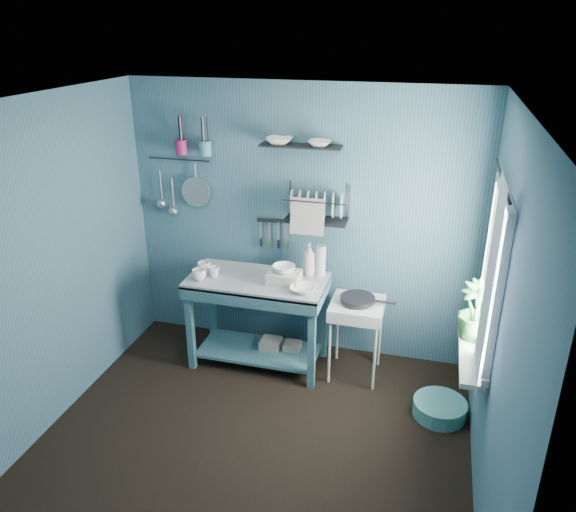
% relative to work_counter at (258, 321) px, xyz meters
% --- Properties ---
extents(floor, '(3.20, 3.20, 0.00)m').
position_rel_work_counter_xyz_m(floor, '(0.29, -1.07, -0.43)').
color(floor, black).
rests_on(floor, ground).
extents(ceiling, '(3.20, 3.20, 0.00)m').
position_rel_work_counter_xyz_m(ceiling, '(0.29, -1.07, 2.07)').
color(ceiling, silver).
rests_on(ceiling, ground).
extents(wall_back, '(3.20, 0.00, 3.20)m').
position_rel_work_counter_xyz_m(wall_back, '(0.29, 0.43, 0.82)').
color(wall_back, '#345A6A').
rests_on(wall_back, ground).
extents(wall_front, '(3.20, 0.00, 3.20)m').
position_rel_work_counter_xyz_m(wall_front, '(0.29, -2.57, 0.82)').
color(wall_front, '#345A6A').
rests_on(wall_front, ground).
extents(wall_left, '(0.00, 3.00, 3.00)m').
position_rel_work_counter_xyz_m(wall_left, '(-1.31, -1.07, 0.82)').
color(wall_left, '#345A6A').
rests_on(wall_left, ground).
extents(wall_right, '(0.00, 3.00, 3.00)m').
position_rel_work_counter_xyz_m(wall_right, '(1.89, -1.07, 0.82)').
color(wall_right, '#345A6A').
rests_on(wall_right, ground).
extents(work_counter, '(1.30, 0.79, 0.86)m').
position_rel_work_counter_xyz_m(work_counter, '(0.00, 0.00, 0.00)').
color(work_counter, '#33606B').
rests_on(work_counter, floor).
extents(mug_left, '(0.12, 0.12, 0.10)m').
position_rel_work_counter_xyz_m(mug_left, '(-0.48, -0.16, 0.48)').
color(mug_left, white).
rests_on(mug_left, work_counter).
extents(mug_mid, '(0.14, 0.14, 0.09)m').
position_rel_work_counter_xyz_m(mug_mid, '(-0.38, -0.06, 0.48)').
color(mug_mid, white).
rests_on(mug_mid, work_counter).
extents(mug_right, '(0.17, 0.17, 0.10)m').
position_rel_work_counter_xyz_m(mug_right, '(-0.50, 0.00, 0.48)').
color(mug_right, white).
rests_on(mug_right, work_counter).
extents(wash_tub, '(0.28, 0.22, 0.10)m').
position_rel_work_counter_xyz_m(wash_tub, '(0.25, -0.02, 0.48)').
color(wash_tub, '#BAB7AA').
rests_on(wash_tub, work_counter).
extents(tub_bowl, '(0.20, 0.19, 0.06)m').
position_rel_work_counter_xyz_m(tub_bowl, '(0.25, -0.02, 0.56)').
color(tub_bowl, white).
rests_on(tub_bowl, wash_tub).
extents(soap_bottle, '(0.11, 0.12, 0.30)m').
position_rel_work_counter_xyz_m(soap_bottle, '(0.42, 0.20, 0.58)').
color(soap_bottle, '#BAB7AA').
rests_on(soap_bottle, work_counter).
extents(water_bottle, '(0.09, 0.09, 0.28)m').
position_rel_work_counter_xyz_m(water_bottle, '(0.52, 0.22, 0.57)').
color(water_bottle, silver).
rests_on(water_bottle, work_counter).
extents(counter_bowl, '(0.22, 0.22, 0.05)m').
position_rel_work_counter_xyz_m(counter_bowl, '(0.45, -0.15, 0.46)').
color(counter_bowl, white).
rests_on(counter_bowl, work_counter).
extents(hotplate_stand, '(0.48, 0.48, 0.72)m').
position_rel_work_counter_xyz_m(hotplate_stand, '(0.89, 0.04, -0.07)').
color(hotplate_stand, beige).
rests_on(hotplate_stand, floor).
extents(frying_pan, '(0.30, 0.30, 0.03)m').
position_rel_work_counter_xyz_m(frying_pan, '(0.89, 0.04, 0.33)').
color(frying_pan, black).
rests_on(frying_pan, hotplate_stand).
extents(knife_strip, '(0.32, 0.05, 0.03)m').
position_rel_work_counter_xyz_m(knife_strip, '(0.04, 0.40, 0.83)').
color(knife_strip, black).
rests_on(knife_strip, wall_back).
extents(dish_rack, '(0.57, 0.29, 0.32)m').
position_rel_work_counter_xyz_m(dish_rack, '(0.45, 0.30, 1.06)').
color(dish_rack, black).
rests_on(dish_rack, wall_back).
extents(upper_shelf, '(0.70, 0.20, 0.02)m').
position_rel_work_counter_xyz_m(upper_shelf, '(0.30, 0.33, 1.55)').
color(upper_shelf, black).
rests_on(upper_shelf, wall_back).
extents(shelf_bowl_left, '(0.24, 0.24, 0.06)m').
position_rel_work_counter_xyz_m(shelf_bowl_left, '(0.11, 0.33, 1.67)').
color(shelf_bowl_left, white).
rests_on(shelf_bowl_left, upper_shelf).
extents(shelf_bowl_right, '(0.20, 0.20, 0.05)m').
position_rel_work_counter_xyz_m(shelf_bowl_right, '(0.47, 0.33, 1.59)').
color(shelf_bowl_right, white).
rests_on(shelf_bowl_right, upper_shelf).
extents(utensil_cup_magenta, '(0.11, 0.11, 0.13)m').
position_rel_work_counter_xyz_m(utensil_cup_magenta, '(-0.81, 0.35, 1.47)').
color(utensil_cup_magenta, '#961B53').
rests_on(utensil_cup_magenta, wall_back).
extents(utensil_cup_teal, '(0.11, 0.11, 0.13)m').
position_rel_work_counter_xyz_m(utensil_cup_teal, '(-0.58, 0.35, 1.47)').
color(utensil_cup_teal, teal).
rests_on(utensil_cup_teal, wall_back).
extents(colander, '(0.28, 0.03, 0.28)m').
position_rel_work_counter_xyz_m(colander, '(-0.71, 0.38, 1.05)').
color(colander, '#A0A2A8').
rests_on(colander, wall_back).
extents(ladle_outer, '(0.01, 0.01, 0.30)m').
position_rel_work_counter_xyz_m(ladle_outer, '(-1.07, 0.39, 1.09)').
color(ladle_outer, '#A0A2A8').
rests_on(ladle_outer, wall_back).
extents(ladle_inner, '(0.01, 0.01, 0.30)m').
position_rel_work_counter_xyz_m(ladle_inner, '(-0.95, 0.39, 1.02)').
color(ladle_inner, '#A0A2A8').
rests_on(ladle_inner, wall_back).
extents(hook_rail, '(0.60, 0.01, 0.01)m').
position_rel_work_counter_xyz_m(hook_rail, '(-0.87, 0.40, 1.35)').
color(hook_rail, black).
rests_on(hook_rail, wall_back).
extents(window_glass, '(0.00, 1.10, 1.10)m').
position_rel_work_counter_xyz_m(window_glass, '(1.87, -0.62, 0.97)').
color(window_glass, white).
rests_on(window_glass, wall_right).
extents(windowsill, '(0.16, 0.95, 0.04)m').
position_rel_work_counter_xyz_m(windowsill, '(1.79, -0.62, 0.38)').
color(windowsill, beige).
rests_on(windowsill, wall_right).
extents(curtain, '(0.00, 1.35, 1.35)m').
position_rel_work_counter_xyz_m(curtain, '(1.81, -0.92, 1.02)').
color(curtain, silver).
rests_on(curtain, wall_right).
extents(curtain_rod, '(0.02, 1.05, 0.02)m').
position_rel_work_counter_xyz_m(curtain_rod, '(1.83, -0.62, 1.62)').
color(curtain_rod, black).
rests_on(curtain_rod, wall_right).
extents(potted_plant, '(0.32, 0.32, 0.44)m').
position_rel_work_counter_xyz_m(potted_plant, '(1.80, -0.49, 0.62)').
color(potted_plant, '#28652C').
rests_on(potted_plant, windowsill).
extents(storage_tin_large, '(0.18, 0.18, 0.22)m').
position_rel_work_counter_xyz_m(storage_tin_large, '(0.10, 0.05, -0.32)').
color(storage_tin_large, gray).
rests_on(storage_tin_large, floor).
extents(storage_tin_small, '(0.15, 0.15, 0.20)m').
position_rel_work_counter_xyz_m(storage_tin_small, '(0.30, 0.08, -0.33)').
color(storage_tin_small, gray).
rests_on(storage_tin_small, floor).
extents(floor_basin, '(0.43, 0.43, 0.13)m').
position_rel_work_counter_xyz_m(floor_basin, '(1.65, -0.36, -0.37)').
color(floor_basin, teal).
rests_on(floor_basin, floor).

